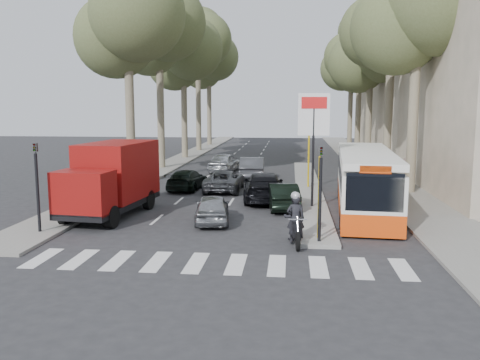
# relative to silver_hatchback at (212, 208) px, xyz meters

# --- Properties ---
(ground) EXTENTS (120.00, 120.00, 0.00)m
(ground) POSITION_rel_silver_hatchback_xyz_m (1.17, -1.75, -0.62)
(ground) COLOR #28282B
(ground) RESTS_ON ground
(sidewalk_right) EXTENTS (3.20, 70.00, 0.12)m
(sidewalk_right) POSITION_rel_silver_hatchback_xyz_m (9.77, 23.25, -0.56)
(sidewalk_right) COLOR gray
(sidewalk_right) RESTS_ON ground
(median_left) EXTENTS (2.40, 64.00, 0.12)m
(median_left) POSITION_rel_silver_hatchback_xyz_m (-6.83, 26.25, -0.56)
(median_left) COLOR gray
(median_left) RESTS_ON ground
(traffic_island) EXTENTS (1.50, 26.00, 0.16)m
(traffic_island) POSITION_rel_silver_hatchback_xyz_m (4.42, 9.25, -0.54)
(traffic_island) COLOR gray
(traffic_island) RESTS_ON ground
(building_far) EXTENTS (11.00, 20.00, 16.00)m
(building_far) POSITION_rel_silver_hatchback_xyz_m (16.67, 32.25, 7.38)
(building_far) COLOR #B7A88E
(building_far) RESTS_ON ground
(billboard) EXTENTS (1.50, 12.10, 5.60)m
(billboard) POSITION_rel_silver_hatchback_xyz_m (4.42, 3.25, 3.09)
(billboard) COLOR yellow
(billboard) RESTS_ON ground
(traffic_light_island) EXTENTS (0.16, 0.41, 3.60)m
(traffic_light_island) POSITION_rel_silver_hatchback_xyz_m (4.42, -3.25, 1.87)
(traffic_light_island) COLOR black
(traffic_light_island) RESTS_ON ground
(traffic_light_left) EXTENTS (0.16, 0.41, 3.60)m
(traffic_light_left) POSITION_rel_silver_hatchback_xyz_m (-6.43, -2.75, 1.87)
(traffic_light_left) COLOR black
(traffic_light_left) RESTS_ON ground
(tree_l_a) EXTENTS (7.40, 7.20, 14.10)m
(tree_l_a) POSITION_rel_silver_hatchback_xyz_m (-6.70, 10.36, 9.76)
(tree_l_a) COLOR #6B604C
(tree_l_a) RESTS_ON ground
(tree_l_b) EXTENTS (7.40, 7.20, 14.88)m
(tree_l_b) POSITION_rel_silver_hatchback_xyz_m (-6.80, 18.36, 10.45)
(tree_l_b) COLOR #6B604C
(tree_l_b) RESTS_ON ground
(tree_l_c) EXTENTS (7.40, 7.20, 13.71)m
(tree_l_c) POSITION_rel_silver_hatchback_xyz_m (-6.60, 26.36, 9.42)
(tree_l_c) COLOR #6B604C
(tree_l_c) RESTS_ON ground
(tree_l_d) EXTENTS (7.40, 7.20, 15.66)m
(tree_l_d) POSITION_rel_silver_hatchback_xyz_m (-6.70, 34.36, 11.14)
(tree_l_d) COLOR #6B604C
(tree_l_d) RESTS_ON ground
(tree_l_e) EXTENTS (7.40, 7.20, 14.49)m
(tree_l_e) POSITION_rel_silver_hatchback_xyz_m (-6.80, 42.36, 10.11)
(tree_l_e) COLOR #6B604C
(tree_l_e) RESTS_ON ground
(tree_r_a) EXTENTS (7.40, 7.20, 14.10)m
(tree_r_a) POSITION_rel_silver_hatchback_xyz_m (10.30, 8.36, 9.76)
(tree_r_a) COLOR #6B604C
(tree_r_a) RESTS_ON ground
(tree_r_b) EXTENTS (7.40, 7.20, 15.27)m
(tree_r_b) POSITION_rel_silver_hatchback_xyz_m (10.40, 16.36, 10.80)
(tree_r_b) COLOR #6B604C
(tree_r_b) RESTS_ON ground
(tree_r_c) EXTENTS (7.40, 7.20, 13.32)m
(tree_r_c) POSITION_rel_silver_hatchback_xyz_m (10.20, 24.36, 9.07)
(tree_r_c) COLOR #6B604C
(tree_r_c) RESTS_ON ground
(tree_r_d) EXTENTS (7.40, 7.20, 14.88)m
(tree_r_d) POSITION_rel_silver_hatchback_xyz_m (10.30, 32.36, 10.45)
(tree_r_d) COLOR #6B604C
(tree_r_d) RESTS_ON ground
(tree_r_e) EXTENTS (7.40, 7.20, 14.10)m
(tree_r_e) POSITION_rel_silver_hatchback_xyz_m (10.40, 40.36, 9.76)
(tree_r_e) COLOR #6B604C
(tree_r_e) RESTS_ON ground
(silver_hatchback) EXTENTS (1.93, 3.79, 1.24)m
(silver_hatchback) POSITION_rel_silver_hatchback_xyz_m (0.00, 0.00, 0.00)
(silver_hatchback) COLOR #989BA0
(silver_hatchback) RESTS_ON ground
(dark_hatchback) EXTENTS (1.86, 4.04, 1.28)m
(dark_hatchback) POSITION_rel_silver_hatchback_xyz_m (2.97, 3.25, 0.02)
(dark_hatchback) COLOR black
(dark_hatchback) RESTS_ON ground
(queue_car_a) EXTENTS (2.10, 4.44, 1.23)m
(queue_car_a) POSITION_rel_silver_hatchback_xyz_m (-0.54, 8.15, -0.00)
(queue_car_a) COLOR #474A4E
(queue_car_a) RESTS_ON ground
(queue_car_b) EXTENTS (2.39, 5.24, 1.49)m
(queue_car_b) POSITION_rel_silver_hatchback_xyz_m (1.94, 5.25, 0.13)
(queue_car_b) COLOR black
(queue_car_b) RESTS_ON ground
(queue_car_c) EXTENTS (2.24, 4.53, 1.49)m
(queue_car_c) POSITION_rel_silver_hatchback_xyz_m (-1.66, 16.68, 0.12)
(queue_car_c) COLOR #AEB2B7
(queue_car_c) RESTS_ON ground
(queue_car_d) EXTENTS (1.81, 4.66, 1.51)m
(queue_car_d) POSITION_rel_silver_hatchback_xyz_m (0.72, 13.25, 0.14)
(queue_car_d) COLOR #4F5157
(queue_car_d) RESTS_ON ground
(queue_car_e) EXTENTS (2.06, 4.32, 1.22)m
(queue_car_e) POSITION_rel_silver_hatchback_xyz_m (-2.83, 8.39, -0.01)
(queue_car_e) COLOR black
(queue_car_e) RESTS_ON ground
(red_truck) EXTENTS (3.00, 6.45, 3.33)m
(red_truck) POSITION_rel_silver_hatchback_xyz_m (-4.75, 0.93, 1.14)
(red_truck) COLOR black
(red_truck) RESTS_ON ground
(city_bus) EXTENTS (3.27, 11.21, 2.91)m
(city_bus) POSITION_rel_silver_hatchback_xyz_m (6.91, 3.13, 0.92)
(city_bus) COLOR #EF460D
(city_bus) RESTS_ON ground
(motorcycle) EXTENTS (0.87, 2.29, 1.95)m
(motorcycle) POSITION_rel_silver_hatchback_xyz_m (3.55, -3.01, 0.27)
(motorcycle) COLOR black
(motorcycle) RESTS_ON ground
(pedestrian_near) EXTENTS (0.62, 0.98, 1.56)m
(pedestrian_near) POSITION_rel_silver_hatchback_xyz_m (8.37, 9.52, 0.28)
(pedestrian_near) COLOR #443753
(pedestrian_near) RESTS_ON sidewalk_right
(pedestrian_far) EXTENTS (1.23, 0.82, 1.75)m
(pedestrian_far) POSITION_rel_silver_hatchback_xyz_m (10.36, 10.15, 0.38)
(pedestrian_far) COLOR #6C5A51
(pedestrian_far) RESTS_ON sidewalk_right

